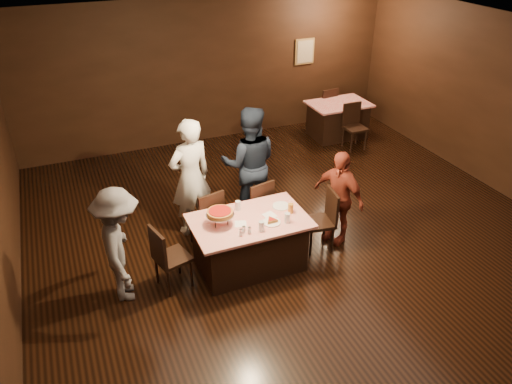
% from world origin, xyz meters
% --- Properties ---
extents(room, '(10.00, 10.04, 3.02)m').
position_xyz_m(room, '(0.00, 0.01, 2.14)').
color(room, black).
rests_on(room, ground).
extents(main_table, '(1.60, 1.00, 0.77)m').
position_xyz_m(main_table, '(-0.95, 0.47, 0.39)').
color(main_table, red).
rests_on(main_table, ground).
extents(back_table, '(1.30, 0.90, 0.77)m').
position_xyz_m(back_table, '(2.59, 4.01, 0.39)').
color(back_table, red).
rests_on(back_table, ground).
extents(chair_far_left, '(0.51, 0.51, 0.95)m').
position_xyz_m(chair_far_left, '(-1.35, 1.22, 0.47)').
color(chair_far_left, black).
rests_on(chair_far_left, ground).
extents(chair_far_right, '(0.50, 0.50, 0.95)m').
position_xyz_m(chair_far_right, '(-0.55, 1.22, 0.47)').
color(chair_far_right, black).
rests_on(chair_far_right, ground).
extents(chair_end_left, '(0.51, 0.51, 0.95)m').
position_xyz_m(chair_end_left, '(-2.05, 0.47, 0.47)').
color(chair_end_left, black).
rests_on(chair_end_left, ground).
extents(chair_end_right, '(0.48, 0.48, 0.95)m').
position_xyz_m(chair_end_right, '(0.15, 0.47, 0.47)').
color(chair_end_right, black).
rests_on(chair_end_right, ground).
extents(chair_back_near, '(0.42, 0.42, 0.95)m').
position_xyz_m(chair_back_near, '(2.59, 3.31, 0.47)').
color(chair_back_near, black).
rests_on(chair_back_near, ground).
extents(chair_back_far, '(0.46, 0.46, 0.95)m').
position_xyz_m(chair_back_far, '(2.59, 4.61, 0.47)').
color(chair_back_far, black).
rests_on(chair_back_far, ground).
extents(diner_white_jacket, '(0.77, 0.60, 1.88)m').
position_xyz_m(diner_white_jacket, '(-1.43, 1.66, 0.94)').
color(diner_white_jacket, silver).
rests_on(diner_white_jacket, ground).
extents(diner_navy_hoodie, '(1.11, 0.98, 1.89)m').
position_xyz_m(diner_navy_hoodie, '(-0.44, 1.73, 0.94)').
color(diner_navy_hoodie, black).
rests_on(diner_navy_hoodie, ground).
extents(diner_grey_knit, '(0.70, 1.09, 1.59)m').
position_xyz_m(diner_grey_knit, '(-2.69, 0.52, 0.79)').
color(diner_grey_knit, '#5A5A5F').
rests_on(diner_grey_knit, ground).
extents(diner_red_shirt, '(0.66, 0.94, 1.49)m').
position_xyz_m(diner_red_shirt, '(0.51, 0.57, 0.74)').
color(diner_red_shirt, maroon).
rests_on(diner_red_shirt, ground).
extents(pizza_stand, '(0.38, 0.38, 0.22)m').
position_xyz_m(pizza_stand, '(-1.35, 0.52, 0.95)').
color(pizza_stand, black).
rests_on(pizza_stand, main_table).
extents(plate_with_slice, '(0.25, 0.25, 0.06)m').
position_xyz_m(plate_with_slice, '(-0.70, 0.29, 0.80)').
color(plate_with_slice, white).
rests_on(plate_with_slice, main_table).
extents(plate_empty, '(0.25, 0.25, 0.01)m').
position_xyz_m(plate_empty, '(-0.40, 0.62, 0.78)').
color(plate_empty, white).
rests_on(plate_empty, main_table).
extents(glass_front_left, '(0.08, 0.08, 0.14)m').
position_xyz_m(glass_front_left, '(-0.90, 0.17, 0.84)').
color(glass_front_left, silver).
rests_on(glass_front_left, main_table).
extents(glass_front_right, '(0.08, 0.08, 0.14)m').
position_xyz_m(glass_front_right, '(-0.50, 0.22, 0.84)').
color(glass_front_right, silver).
rests_on(glass_front_right, main_table).
extents(glass_amber, '(0.08, 0.08, 0.14)m').
position_xyz_m(glass_amber, '(-0.35, 0.42, 0.84)').
color(glass_amber, '#BF7F26').
rests_on(glass_amber, main_table).
extents(glass_back, '(0.08, 0.08, 0.14)m').
position_xyz_m(glass_back, '(-1.00, 0.77, 0.84)').
color(glass_back, silver).
rests_on(glass_back, main_table).
extents(condiments, '(0.17, 0.10, 0.09)m').
position_xyz_m(condiments, '(-1.13, 0.19, 0.82)').
color(condiments, silver).
rests_on(condiments, main_table).
extents(napkin_center, '(0.19, 0.19, 0.01)m').
position_xyz_m(napkin_center, '(-0.65, 0.47, 0.77)').
color(napkin_center, white).
rests_on(napkin_center, main_table).
extents(napkin_left, '(0.21, 0.21, 0.01)m').
position_xyz_m(napkin_left, '(-1.10, 0.42, 0.77)').
color(napkin_left, white).
rests_on(napkin_left, main_table).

